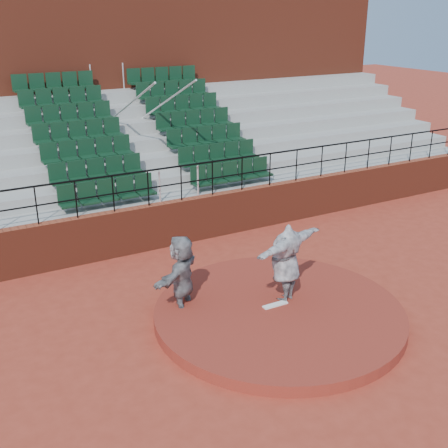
% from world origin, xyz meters
% --- Properties ---
extents(ground, '(90.00, 90.00, 0.00)m').
position_xyz_m(ground, '(0.00, 0.00, 0.00)').
color(ground, '#9C3523').
rests_on(ground, ground).
extents(pitchers_mound, '(5.50, 5.50, 0.25)m').
position_xyz_m(pitchers_mound, '(0.00, 0.00, 0.12)').
color(pitchers_mound, maroon).
rests_on(pitchers_mound, ground).
extents(pitching_rubber, '(0.60, 0.15, 0.03)m').
position_xyz_m(pitching_rubber, '(0.00, 0.15, 0.27)').
color(pitching_rubber, white).
rests_on(pitching_rubber, pitchers_mound).
extents(boundary_wall, '(24.00, 0.30, 1.30)m').
position_xyz_m(boundary_wall, '(0.00, 5.00, 0.65)').
color(boundary_wall, maroon).
rests_on(boundary_wall, ground).
extents(wall_railing, '(24.04, 0.05, 1.03)m').
position_xyz_m(wall_railing, '(0.00, 5.00, 2.03)').
color(wall_railing, black).
rests_on(wall_railing, boundary_wall).
extents(seating_deck, '(24.00, 5.97, 4.63)m').
position_xyz_m(seating_deck, '(0.00, 8.65, 1.43)').
color(seating_deck, '#9A9A94').
rests_on(seating_deck, ground).
extents(press_box_facade, '(24.00, 3.00, 7.10)m').
position_xyz_m(press_box_facade, '(0.00, 12.60, 3.55)').
color(press_box_facade, maroon).
rests_on(press_box_facade, ground).
extents(pitcher, '(2.31, 1.33, 1.82)m').
position_xyz_m(pitcher, '(0.35, 0.30, 1.16)').
color(pitcher, black).
rests_on(pitcher, pitchers_mound).
extents(fielder, '(1.68, 1.53, 1.87)m').
position_xyz_m(fielder, '(-1.76, 1.26, 0.93)').
color(fielder, black).
rests_on(fielder, ground).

